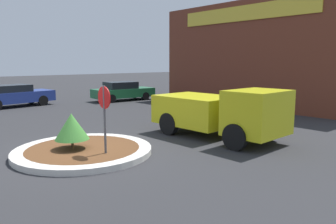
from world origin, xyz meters
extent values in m
plane|color=#2D2D30|center=(0.00, 0.00, 0.00)|extent=(120.00, 120.00, 0.00)
cylinder|color=beige|center=(0.00, 0.00, 0.09)|extent=(4.28, 4.28, 0.18)
cylinder|color=brown|center=(0.00, 0.00, 0.09)|extent=(3.51, 3.51, 0.18)
cylinder|color=#4C4C51|center=(0.98, 0.22, 1.09)|extent=(0.07, 0.07, 2.19)
cylinder|color=#B71414|center=(0.98, 0.22, 1.84)|extent=(0.66, 0.03, 0.66)
cylinder|color=brown|center=(-0.15, -0.29, 0.33)|extent=(0.08, 0.08, 0.30)
cone|color=#3D7F33|center=(-0.15, -0.29, 0.89)|extent=(1.05, 1.05, 0.82)
cube|color=gold|center=(3.08, 4.89, 1.16)|extent=(1.67, 2.14, 1.52)
cube|color=gold|center=(0.34, 4.83, 0.96)|extent=(3.10, 2.29, 1.13)
cube|color=black|center=(3.65, 4.91, 1.42)|extent=(0.08, 1.88, 0.53)
cylinder|color=black|center=(2.90, 5.91, 0.44)|extent=(0.89, 0.26, 0.88)
cylinder|color=black|center=(2.95, 3.87, 0.44)|extent=(0.89, 0.26, 0.88)
cylinder|color=black|center=(-0.24, 5.83, 0.44)|extent=(0.89, 0.26, 0.88)
cylinder|color=black|center=(-0.20, 3.80, 0.44)|extent=(0.89, 0.26, 0.88)
cube|color=brown|center=(-2.85, 15.23, 3.28)|extent=(13.40, 6.00, 6.56)
cube|color=gold|center=(-2.85, 12.20, 5.75)|extent=(9.38, 0.08, 0.90)
cube|color=#1E6638|center=(-11.12, 9.05, 0.58)|extent=(2.15, 4.68, 0.64)
cube|color=black|center=(-11.14, 8.83, 1.15)|extent=(1.74, 2.30, 0.50)
cylinder|color=black|center=(-11.82, 10.52, 0.30)|extent=(0.24, 0.62, 0.61)
cylinder|color=black|center=(-10.19, 10.39, 0.30)|extent=(0.24, 0.62, 0.61)
cylinder|color=black|center=(-12.06, 7.72, 0.30)|extent=(0.24, 0.62, 0.61)
cylinder|color=black|center=(-10.43, 7.58, 0.30)|extent=(0.24, 0.62, 0.61)
cube|color=navy|center=(-12.91, 1.88, 0.63)|extent=(2.37, 4.93, 0.69)
cube|color=black|center=(-12.88, 1.64, 1.19)|extent=(1.86, 2.45, 0.44)
cylinder|color=black|center=(-13.92, 3.24, 0.33)|extent=(0.28, 0.69, 0.67)
cylinder|color=black|center=(-12.26, 3.44, 0.33)|extent=(0.28, 0.69, 0.67)
camera|label=1|loc=(9.25, -4.68, 2.87)|focal=35.00mm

